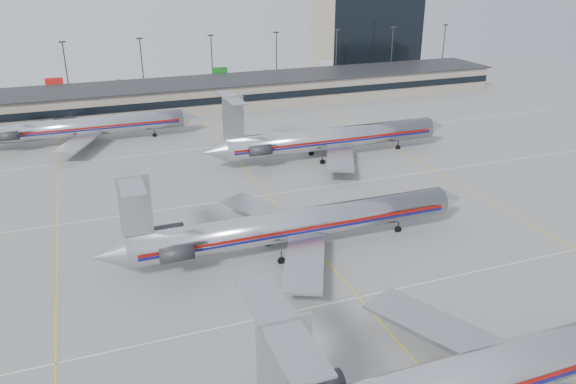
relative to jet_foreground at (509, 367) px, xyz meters
name	(u,v)px	position (x,y,z in m)	size (l,w,h in m)	color
ground	(410,355)	(-3.60, 7.99, -3.78)	(260.00, 260.00, 0.00)	gray
apron_markings	(359,297)	(-3.60, 17.99, -3.77)	(160.00, 0.15, 0.02)	silver
terminal	(190,95)	(-3.60, 105.97, -0.62)	(162.00, 17.00, 6.25)	gray
light_mast_row	(178,63)	(-3.60, 119.99, 4.80)	(163.60, 0.40, 15.28)	#38383D
distant_building	(364,31)	(58.40, 135.99, 8.72)	(30.00, 20.00, 25.00)	tan
jet_foreground	(509,367)	(0.00, 0.00, 0.00)	(49.79, 29.32, 13.03)	silver
jet_second_row	(290,225)	(-6.78, 30.05, -0.19)	(47.29, 27.85, 12.38)	silver
jet_third_row	(328,138)	(11.96, 60.42, -0.08)	(46.69, 28.72, 12.77)	silver
jet_back_row	(82,127)	(-28.82, 84.84, -0.34)	(43.34, 26.66, 11.85)	silver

